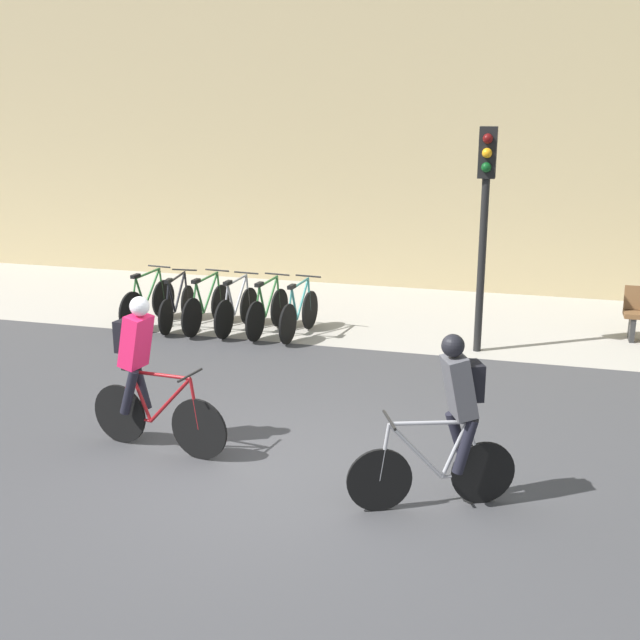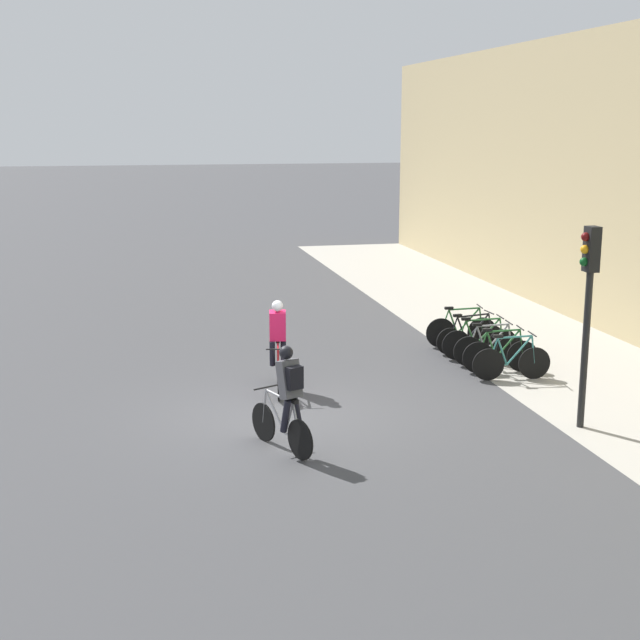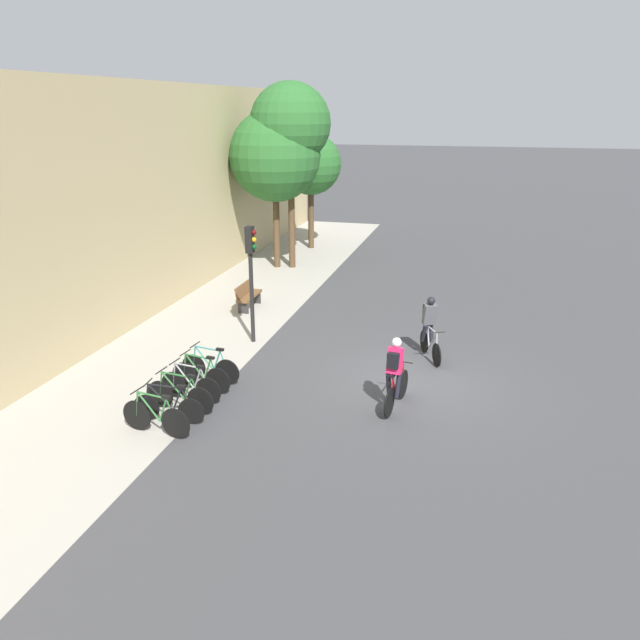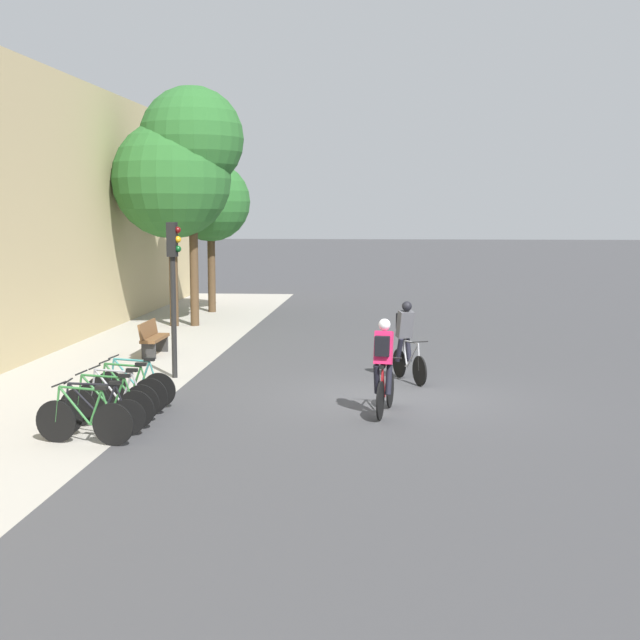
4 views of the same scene
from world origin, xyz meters
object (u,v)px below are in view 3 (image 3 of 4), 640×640
at_px(bench, 248,295).
at_px(traffic_light_pole, 251,263).
at_px(parked_bike_0, 156,417).
at_px(parked_bike_1, 169,406).
at_px(parked_bike_4, 201,376).
at_px(cyclist_pink, 395,373).
at_px(cyclist_grey, 429,325).
at_px(parked_bike_5, 210,367).
at_px(parked_bike_2, 180,395).
at_px(parked_bike_3, 191,385).

bearing_deg(bench, traffic_light_pole, -156.18).
bearing_deg(parked_bike_0, parked_bike_1, -0.23).
distance_m(parked_bike_1, parked_bike_4, 1.68).
relative_size(parked_bike_0, parked_bike_1, 1.00).
bearing_deg(bench, cyclist_pink, -136.47).
distance_m(parked_bike_4, traffic_light_pole, 4.07).
height_order(cyclist_grey, parked_bike_5, cyclist_grey).
bearing_deg(cyclist_pink, bench, 43.53).
bearing_deg(bench, parked_bike_4, -168.92).
xyz_separation_m(cyclist_grey, parked_bike_2, (-4.80, 5.22, -0.54)).
relative_size(parked_bike_3, parked_bike_5, 0.98).
height_order(parked_bike_2, parked_bike_3, parked_bike_2).
xyz_separation_m(parked_bike_0, parked_bike_1, (0.56, -0.00, -0.03)).
bearing_deg(cyclist_grey, traffic_light_pole, 91.61).
height_order(parked_bike_1, traffic_light_pole, traffic_light_pole).
height_order(cyclist_grey, bench, cyclist_grey).
xyz_separation_m(parked_bike_0, parked_bike_2, (1.12, -0.00, -0.01)).
bearing_deg(parked_bike_3, bench, 10.23).
bearing_deg(cyclist_grey, cyclist_pink, 172.73).
distance_m(parked_bike_0, parked_bike_5, 2.81).
xyz_separation_m(cyclist_pink, parked_bike_5, (0.38, 4.78, -0.55)).
distance_m(parked_bike_0, bench, 8.90).
bearing_deg(bench, parked_bike_5, -167.91).
bearing_deg(cyclist_pink, parked_bike_4, 92.18).
distance_m(cyclist_pink, parked_bike_5, 4.82).
height_order(parked_bike_0, parked_bike_2, parked_bike_0).
relative_size(parked_bike_4, parked_bike_5, 0.99).
relative_size(traffic_light_pole, bench, 2.30).
xyz_separation_m(cyclist_pink, parked_bike_1, (-1.86, 4.78, -0.56)).
xyz_separation_m(parked_bike_4, bench, (6.56, 1.29, 0.06)).
distance_m(cyclist_grey, bench, 7.14).
relative_size(parked_bike_5, bench, 1.08).
bearing_deg(parked_bike_2, traffic_light_pole, -0.62).
bearing_deg(parked_bike_0, cyclist_pink, -63.05).
relative_size(parked_bike_4, bench, 1.08).
xyz_separation_m(cyclist_grey, parked_bike_3, (-4.24, 5.22, -0.55)).
bearing_deg(bench, cyclist_grey, -113.88).
bearing_deg(parked_bike_5, parked_bike_3, 180.00).
distance_m(parked_bike_0, parked_bike_1, 0.57).
relative_size(parked_bike_1, parked_bike_5, 1.02).
xyz_separation_m(parked_bike_1, parked_bike_5, (2.24, 0.00, 0.02)).
distance_m(cyclist_grey, traffic_light_pole, 5.38).
distance_m(parked_bike_5, bench, 6.14).
bearing_deg(parked_bike_0, parked_bike_3, -0.00).
bearing_deg(parked_bike_0, bench, 8.30).
bearing_deg(traffic_light_pole, parked_bike_1, 179.46).
bearing_deg(parked_bike_5, cyclist_grey, -59.15).
distance_m(parked_bike_0, parked_bike_2, 1.12).
bearing_deg(parked_bike_5, cyclist_pink, -94.54).
bearing_deg(parked_bike_2, parked_bike_4, 0.07).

